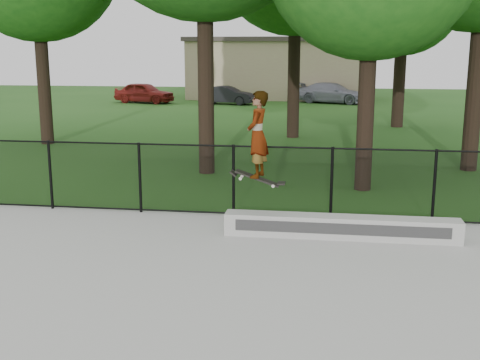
{
  "coord_description": "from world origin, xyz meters",
  "views": [
    {
      "loc": [
        1.89,
        -6.05,
        3.45
      ],
      "look_at": [
        0.39,
        4.2,
        1.2
      ],
      "focal_mm": 45.0,
      "sensor_mm": 36.0,
      "label": 1
    }
  ],
  "objects_px": {
    "car_a": "(144,93)",
    "car_c": "(333,93)",
    "car_b": "(227,95)",
    "grind_ledge": "(341,227)",
    "skater_airborne": "(258,137)"
  },
  "relations": [
    {
      "from": "skater_airborne",
      "to": "grind_ledge",
      "type": "bearing_deg",
      "value": 2.12
    },
    {
      "from": "grind_ledge",
      "to": "car_c",
      "type": "bearing_deg",
      "value": 90.12
    },
    {
      "from": "car_b",
      "to": "car_c",
      "type": "bearing_deg",
      "value": -64.96
    },
    {
      "from": "car_b",
      "to": "car_c",
      "type": "xyz_separation_m",
      "value": [
        6.68,
        1.89,
        0.08
      ]
    },
    {
      "from": "car_a",
      "to": "car_c",
      "type": "bearing_deg",
      "value": -69.01
    },
    {
      "from": "car_a",
      "to": "car_c",
      "type": "xyz_separation_m",
      "value": [
        12.27,
        1.64,
        -0.01
      ]
    },
    {
      "from": "grind_ledge",
      "to": "car_c",
      "type": "xyz_separation_m",
      "value": [
        -0.06,
        29.39,
        0.4
      ]
    },
    {
      "from": "grind_ledge",
      "to": "skater_airborne",
      "type": "height_order",
      "value": "skater_airborne"
    },
    {
      "from": "car_c",
      "to": "skater_airborne",
      "type": "height_order",
      "value": "skater_airborne"
    },
    {
      "from": "grind_ledge",
      "to": "car_a",
      "type": "distance_m",
      "value": 30.37
    },
    {
      "from": "car_a",
      "to": "skater_airborne",
      "type": "distance_m",
      "value": 29.85
    },
    {
      "from": "car_a",
      "to": "skater_airborne",
      "type": "bearing_deg",
      "value": -145.44
    },
    {
      "from": "grind_ledge",
      "to": "skater_airborne",
      "type": "xyz_separation_m",
      "value": [
        -1.54,
        -0.06,
        1.65
      ]
    },
    {
      "from": "grind_ledge",
      "to": "car_a",
      "type": "height_order",
      "value": "car_a"
    },
    {
      "from": "car_a",
      "to": "car_c",
      "type": "distance_m",
      "value": 12.38
    }
  ]
}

